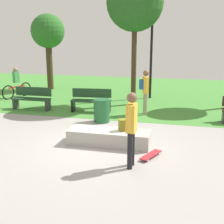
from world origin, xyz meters
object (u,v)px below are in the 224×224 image
(backpack_on_ledge, at_px, (124,125))
(lamp_post, at_px, (152,37))
(tree_broad_elm, at_px, (135,3))
(pedestrian_with_backpack, at_px, (145,88))
(concrete_ledge, at_px, (109,137))
(skater_performing_trick, at_px, (131,124))
(tree_leaning_ash, at_px, (48,33))
(cyclist_on_bicycle, at_px, (17,85))
(park_bench_near_path, at_px, (91,100))
(trash_bin, at_px, (102,111))
(park_bench_far_left, at_px, (32,98))
(skateboard_by_ledge, at_px, (151,155))

(backpack_on_ledge, xyz_separation_m, lamp_post, (-0.06, 6.68, 2.36))
(tree_broad_elm, xyz_separation_m, pedestrian_with_backpack, (0.72, -1.59, -3.25))
(concrete_ledge, height_order, skater_performing_trick, skater_performing_trick)
(tree_leaning_ash, height_order, cyclist_on_bicycle, tree_leaning_ash)
(park_bench_near_path, relative_size, trash_bin, 2.00)
(cyclist_on_bicycle, bearing_deg, skater_performing_trick, -43.75)
(lamp_post, bearing_deg, backpack_on_ledge, -89.50)
(concrete_ledge, bearing_deg, tree_broad_elm, 92.34)
(backpack_on_ledge, distance_m, park_bench_far_left, 5.56)
(skateboard_by_ledge, relative_size, trash_bin, 0.99)
(pedestrian_with_backpack, bearing_deg, skateboard_by_ledge, -80.03)
(lamp_post, bearing_deg, park_bench_near_path, -121.34)
(backpack_on_ledge, height_order, tree_broad_elm, tree_broad_elm)
(park_bench_far_left, bearing_deg, pedestrian_with_backpack, 3.75)
(tree_broad_elm, height_order, cyclist_on_bicycle, tree_broad_elm)
(backpack_on_ledge, relative_size, tree_leaning_ash, 0.08)
(lamp_post, bearing_deg, pedestrian_with_backpack, -87.13)
(backpack_on_ledge, height_order, lamp_post, lamp_post)
(skater_performing_trick, xyz_separation_m, skateboard_by_ledge, (0.39, 0.67, -0.98))
(park_bench_far_left, bearing_deg, trash_bin, -18.85)
(lamp_post, bearing_deg, tree_leaning_ash, 168.60)
(skater_performing_trick, bearing_deg, skateboard_by_ledge, 59.65)
(concrete_ledge, xyz_separation_m, tree_broad_elm, (-0.21, 5.16, 4.07))
(park_bench_far_left, relative_size, pedestrian_with_backpack, 0.93)
(backpack_on_ledge, bearing_deg, park_bench_far_left, -61.95)
(tree_leaning_ash, bearing_deg, pedestrian_with_backpack, -35.97)
(park_bench_far_left, xyz_separation_m, cyclist_on_bicycle, (-1.94, 2.05, 0.15))
(skater_performing_trick, bearing_deg, backpack_on_ledge, 107.87)
(concrete_ledge, relative_size, cyclist_on_bicycle, 1.31)
(tree_broad_elm, bearing_deg, skater_performing_trick, -80.64)
(concrete_ledge, relative_size, pedestrian_with_backpack, 1.33)
(tree_leaning_ash, height_order, pedestrian_with_backpack, tree_leaning_ash)
(skateboard_by_ledge, bearing_deg, pedestrian_with_backpack, 99.97)
(park_bench_far_left, xyz_separation_m, tree_broad_elm, (3.93, 1.89, 3.80))
(park_bench_far_left, distance_m, trash_bin, 3.51)
(park_bench_near_path, xyz_separation_m, trash_bin, (0.82, -1.36, -0.07))
(tree_leaning_ash, bearing_deg, trash_bin, -51.06)
(park_bench_near_path, height_order, cyclist_on_bicycle, cyclist_on_bicycle)
(lamp_post, relative_size, cyclist_on_bicycle, 2.82)
(trash_bin, bearing_deg, cyclist_on_bicycle, 148.80)
(concrete_ledge, relative_size, tree_broad_elm, 0.42)
(tree_broad_elm, bearing_deg, backpack_on_ledge, -83.08)
(lamp_post, bearing_deg, skater_performing_trick, -86.40)
(tree_leaning_ash, bearing_deg, lamp_post, -11.40)
(pedestrian_with_backpack, distance_m, cyclist_on_bicycle, 6.83)
(park_bench_far_left, distance_m, tree_broad_elm, 5.78)
(skater_performing_trick, distance_m, tree_leaning_ash, 11.44)
(skateboard_by_ledge, relative_size, tree_leaning_ash, 0.20)
(lamp_post, bearing_deg, concrete_ledge, -92.95)
(lamp_post, distance_m, trash_bin, 5.40)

